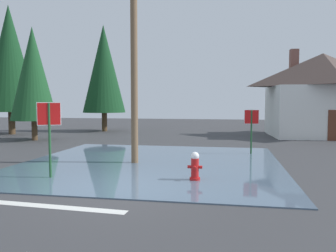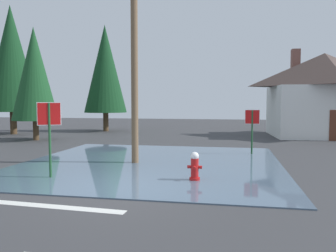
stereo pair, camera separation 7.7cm
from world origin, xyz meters
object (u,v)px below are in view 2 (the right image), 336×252
at_px(utility_pole, 134,47).
at_px(pine_tree_mid_left, 105,69).
at_px(stop_sign_near, 49,124).
at_px(house, 323,93).
at_px(fire_hydrant, 195,167).
at_px(stop_sign_far, 252,123).
at_px(pine_tree_short_left, 11,59).
at_px(pine_tree_tall_left, 34,74).

xyz_separation_m(utility_pole, pine_tree_mid_left, (-6.72, 14.30, 0.59)).
distance_m(stop_sign_near, pine_tree_mid_left, 18.40).
relative_size(stop_sign_near, house, 0.31).
distance_m(fire_hydrant, stop_sign_far, 6.34).
relative_size(stop_sign_far, pine_tree_short_left, 0.22).
relative_size(stop_sign_near, utility_pole, 0.28).
xyz_separation_m(fire_hydrant, house, (7.70, 15.70, 2.67)).
bearing_deg(house, stop_sign_near, -127.48).
xyz_separation_m(stop_sign_near, fire_hydrant, (4.72, 0.49, -1.34)).
distance_m(pine_tree_tall_left, pine_tree_short_left, 5.54).
xyz_separation_m(pine_tree_tall_left, pine_tree_short_left, (-4.06, 3.46, 1.50)).
height_order(utility_pole, house, utility_pole).
bearing_deg(pine_tree_mid_left, pine_tree_short_left, -147.60).
bearing_deg(house, utility_pole, -128.61).
bearing_deg(stop_sign_near, utility_pole, 57.59).
distance_m(stop_sign_far, house, 11.41).
height_order(stop_sign_near, pine_tree_tall_left, pine_tree_tall_left).
bearing_deg(stop_sign_far, pine_tree_tall_left, 164.72).
distance_m(utility_pole, pine_tree_tall_left, 11.20).
bearing_deg(stop_sign_near, pine_tree_short_left, 128.63).
height_order(utility_pole, stop_sign_far, utility_pole).
relative_size(fire_hydrant, pine_tree_short_left, 0.09).
height_order(house, pine_tree_tall_left, pine_tree_tall_left).
bearing_deg(stop_sign_far, pine_tree_mid_left, 136.29).
relative_size(fire_hydrant, pine_tree_tall_left, 0.13).
distance_m(house, pine_tree_mid_left, 17.33).
relative_size(stop_sign_near, pine_tree_mid_left, 0.28).
bearing_deg(pine_tree_mid_left, stop_sign_near, -74.82).
relative_size(pine_tree_mid_left, pine_tree_short_left, 0.91).
bearing_deg(stop_sign_far, fire_hydrant, -109.74).
xyz_separation_m(utility_pole, pine_tree_tall_left, (-8.77, 6.97, -0.38)).
xyz_separation_m(stop_sign_far, pine_tree_short_left, (-17.67, 7.18, 4.31)).
bearing_deg(house, pine_tree_tall_left, -162.38).
distance_m(stop_sign_far, pine_tree_tall_left, 14.39).
bearing_deg(pine_tree_mid_left, pine_tree_tall_left, -105.59).
xyz_separation_m(stop_sign_far, pine_tree_mid_left, (-11.56, 11.05, 3.78)).
height_order(stop_sign_near, fire_hydrant, stop_sign_near).
xyz_separation_m(pine_tree_mid_left, pine_tree_short_left, (-6.10, -3.87, 0.53)).
relative_size(fire_hydrant, stop_sign_far, 0.43).
relative_size(fire_hydrant, house, 0.12).
bearing_deg(house, pine_tree_short_left, -173.53).
bearing_deg(pine_tree_tall_left, stop_sign_far, -15.28).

